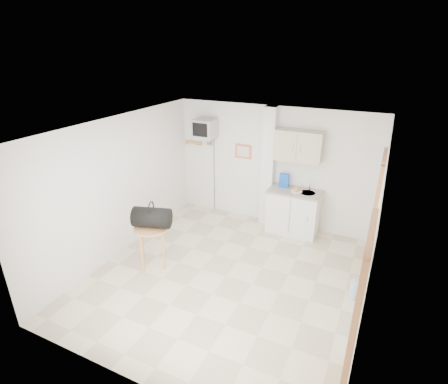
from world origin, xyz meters
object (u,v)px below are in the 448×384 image
at_px(crt_television, 205,129).
at_px(round_table, 152,233).
at_px(duffel_bag, 152,217).
at_px(water_bottle, 353,290).

xyz_separation_m(crt_television, round_table, (0.15, -2.25, -1.31)).
distance_m(round_table, duffel_bag, 0.29).
bearing_deg(crt_television, duffel_bag, -85.84).
height_order(crt_television, duffel_bag, crt_television).
bearing_deg(duffel_bag, crt_television, 77.24).
distance_m(crt_television, water_bottle, 4.21).
xyz_separation_m(crt_television, water_bottle, (3.43, -1.69, -1.78)).
bearing_deg(round_table, duffel_bag, 69.28).
relative_size(crt_television, water_bottle, 6.10).
height_order(crt_television, water_bottle, crt_television).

